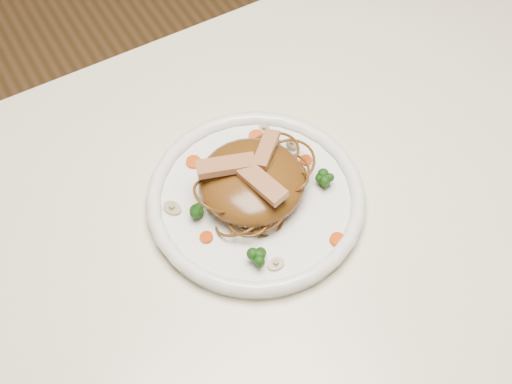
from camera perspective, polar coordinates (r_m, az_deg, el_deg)
table at (r=1.00m, az=1.80°, el=-5.50°), size 1.20×0.80×0.75m
plate at (r=0.92m, az=0.00°, el=-0.77°), size 0.34×0.34×0.02m
noodle_mound at (r=0.90m, az=-0.35°, el=0.94°), size 0.18×0.18×0.05m
chicken_a at (r=0.90m, az=0.86°, el=3.62°), size 0.06×0.06×0.01m
chicken_b at (r=0.88m, az=-2.52°, el=2.23°), size 0.08×0.05×0.01m
chicken_c at (r=0.86m, az=0.42°, el=0.83°), size 0.04×0.08×0.01m
broccoli_0 at (r=0.96m, az=1.62°, el=4.44°), size 0.03×0.03×0.03m
broccoli_1 at (r=0.89m, az=-4.94°, el=-1.40°), size 0.03×0.03×0.03m
broccoli_2 at (r=0.85m, az=0.29°, el=-5.42°), size 0.04×0.04×0.03m
broccoli_3 at (r=0.92m, az=5.88°, el=1.20°), size 0.03×0.03×0.03m
carrot_0 at (r=0.98m, az=0.02°, el=4.62°), size 0.03×0.03×0.00m
carrot_1 at (r=0.88m, az=-4.18°, el=-3.80°), size 0.02×0.02×0.00m
carrot_2 at (r=0.95m, az=4.20°, el=2.66°), size 0.02×0.02×0.00m
carrot_3 at (r=0.95m, az=-5.25°, el=2.51°), size 0.03×0.03×0.00m
carrot_4 at (r=0.89m, az=6.85°, el=-3.99°), size 0.03×0.03×0.00m
mushroom_0 at (r=0.86m, az=1.68°, el=-6.07°), size 0.02×0.02×0.01m
mushroom_1 at (r=0.97m, az=3.02°, el=4.00°), size 0.03×0.03×0.01m
mushroom_2 at (r=0.91m, az=-7.01°, el=-1.37°), size 0.04×0.04×0.01m
mushroom_3 at (r=0.98m, az=0.74°, el=5.22°), size 0.02×0.02×0.01m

